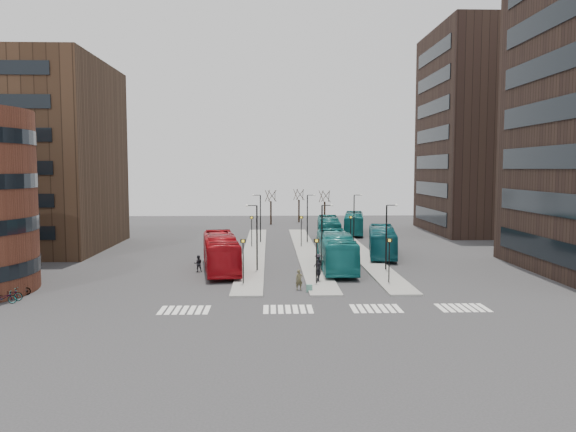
{
  "coord_description": "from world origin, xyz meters",
  "views": [
    {
      "loc": [
        -2.24,
        -33.36,
        9.52
      ],
      "look_at": [
        -0.47,
        20.05,
        5.0
      ],
      "focal_mm": 35.0,
      "sensor_mm": 36.0,
      "label": 1
    }
  ],
  "objects_px": {
    "traveller": "(299,280)",
    "commuter_a": "(198,264)",
    "red_bus": "(221,252)",
    "bicycle_far": "(9,294)",
    "teal_bus_a": "(336,251)",
    "teal_bus_b": "(329,229)",
    "teal_bus_c": "(382,242)",
    "teal_bus_d": "(354,223)",
    "bicycle_near": "(4,298)",
    "commuter_b": "(319,273)",
    "bicycle_mid": "(20,290)",
    "commuter_c": "(318,263)",
    "suitcase": "(309,288)"
  },
  "relations": [
    {
      "from": "teal_bus_d",
      "to": "bicycle_mid",
      "type": "bearing_deg",
      "value": -119.5
    },
    {
      "from": "teal_bus_d",
      "to": "teal_bus_b",
      "type": "bearing_deg",
      "value": -108.58
    },
    {
      "from": "teal_bus_d",
      "to": "traveller",
      "type": "bearing_deg",
      "value": -95.85
    },
    {
      "from": "teal_bus_b",
      "to": "bicycle_far",
      "type": "bearing_deg",
      "value": -125.56
    },
    {
      "from": "teal_bus_d",
      "to": "commuter_c",
      "type": "xyz_separation_m",
      "value": [
        -7.88,
        -30.24,
        -0.72
      ]
    },
    {
      "from": "commuter_a",
      "to": "bicycle_far",
      "type": "bearing_deg",
      "value": 30.24
    },
    {
      "from": "teal_bus_a",
      "to": "commuter_a",
      "type": "distance_m",
      "value": 12.98
    },
    {
      "from": "teal_bus_d",
      "to": "commuter_b",
      "type": "distance_m",
      "value": 36.0
    },
    {
      "from": "teal_bus_c",
      "to": "teal_bus_b",
      "type": "bearing_deg",
      "value": 120.55
    },
    {
      "from": "teal_bus_b",
      "to": "bicycle_mid",
      "type": "relative_size",
      "value": 7.59
    },
    {
      "from": "traveller",
      "to": "bicycle_far",
      "type": "bearing_deg",
      "value": 179.05
    },
    {
      "from": "teal_bus_a",
      "to": "bicycle_far",
      "type": "xyz_separation_m",
      "value": [
        -25.06,
        -12.04,
        -1.26
      ]
    },
    {
      "from": "suitcase",
      "to": "teal_bus_b",
      "type": "bearing_deg",
      "value": 79.9
    },
    {
      "from": "teal_bus_b",
      "to": "traveller",
      "type": "distance_m",
      "value": 29.32
    },
    {
      "from": "teal_bus_a",
      "to": "teal_bus_b",
      "type": "height_order",
      "value": "teal_bus_a"
    },
    {
      "from": "traveller",
      "to": "commuter_b",
      "type": "bearing_deg",
      "value": 47.06
    },
    {
      "from": "teal_bus_b",
      "to": "bicycle_near",
      "type": "height_order",
      "value": "teal_bus_b"
    },
    {
      "from": "teal_bus_c",
      "to": "teal_bus_d",
      "type": "xyz_separation_m",
      "value": [
        0.03,
        20.82,
        -0.03
      ]
    },
    {
      "from": "red_bus",
      "to": "teal_bus_a",
      "type": "distance_m",
      "value": 10.86
    },
    {
      "from": "teal_bus_b",
      "to": "commuter_c",
      "type": "bearing_deg",
      "value": -94.45
    },
    {
      "from": "teal_bus_b",
      "to": "teal_bus_c",
      "type": "distance_m",
      "value": 12.81
    },
    {
      "from": "red_bus",
      "to": "traveller",
      "type": "relative_size",
      "value": 7.63
    },
    {
      "from": "teal_bus_a",
      "to": "bicycle_near",
      "type": "distance_m",
      "value": 28.23
    },
    {
      "from": "commuter_b",
      "to": "bicycle_mid",
      "type": "height_order",
      "value": "commuter_b"
    },
    {
      "from": "teal_bus_b",
      "to": "bicycle_far",
      "type": "relative_size",
      "value": 6.45
    },
    {
      "from": "suitcase",
      "to": "teal_bus_a",
      "type": "distance_m",
      "value": 10.38
    },
    {
      "from": "suitcase",
      "to": "bicycle_far",
      "type": "height_order",
      "value": "bicycle_far"
    },
    {
      "from": "teal_bus_c",
      "to": "traveller",
      "type": "relative_size",
      "value": 7.1
    },
    {
      "from": "red_bus",
      "to": "teal_bus_c",
      "type": "relative_size",
      "value": 1.07
    },
    {
      "from": "suitcase",
      "to": "commuter_b",
      "type": "bearing_deg",
      "value": 71.82
    },
    {
      "from": "suitcase",
      "to": "commuter_c",
      "type": "relative_size",
      "value": 0.34
    },
    {
      "from": "teal_bus_a",
      "to": "teal_bus_c",
      "type": "xyz_separation_m",
      "value": [
        5.99,
        7.82,
        -0.14
      ]
    },
    {
      "from": "red_bus",
      "to": "commuter_c",
      "type": "bearing_deg",
      "value": -15.44
    },
    {
      "from": "commuter_b",
      "to": "commuter_c",
      "type": "distance_m",
      "value": 4.82
    },
    {
      "from": "traveller",
      "to": "commuter_a",
      "type": "xyz_separation_m",
      "value": [
        -8.92,
        8.07,
        -0.03
      ]
    },
    {
      "from": "bicycle_far",
      "to": "teal_bus_c",
      "type": "bearing_deg",
      "value": -61.87
    },
    {
      "from": "commuter_a",
      "to": "commuter_b",
      "type": "relative_size",
      "value": 0.9
    },
    {
      "from": "red_bus",
      "to": "commuter_a",
      "type": "height_order",
      "value": "red_bus"
    },
    {
      "from": "teal_bus_d",
      "to": "commuter_a",
      "type": "xyz_separation_m",
      "value": [
        -18.92,
        -29.62,
        -0.79
      ]
    },
    {
      "from": "commuter_a",
      "to": "commuter_b",
      "type": "distance_m",
      "value": 12.0
    },
    {
      "from": "red_bus",
      "to": "teal_bus_d",
      "type": "height_order",
      "value": "red_bus"
    },
    {
      "from": "commuter_b",
      "to": "traveller",
      "type": "bearing_deg",
      "value": 166.62
    },
    {
      "from": "red_bus",
      "to": "bicycle_mid",
      "type": "distance_m",
      "value": 17.4
    },
    {
      "from": "red_bus",
      "to": "commuter_a",
      "type": "distance_m",
      "value": 2.32
    },
    {
      "from": "suitcase",
      "to": "teal_bus_d",
      "type": "xyz_separation_m",
      "value": [
        9.24,
        38.41,
        1.28
      ]
    },
    {
      "from": "red_bus",
      "to": "bicycle_far",
      "type": "height_order",
      "value": "red_bus"
    },
    {
      "from": "traveller",
      "to": "commuter_a",
      "type": "distance_m",
      "value": 12.03
    },
    {
      "from": "commuter_b",
      "to": "teal_bus_d",
      "type": "bearing_deg",
      "value": 7.33
    },
    {
      "from": "suitcase",
      "to": "bicycle_mid",
      "type": "height_order",
      "value": "bicycle_mid"
    },
    {
      "from": "traveller",
      "to": "bicycle_mid",
      "type": "relative_size",
      "value": 1.05
    }
  ]
}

